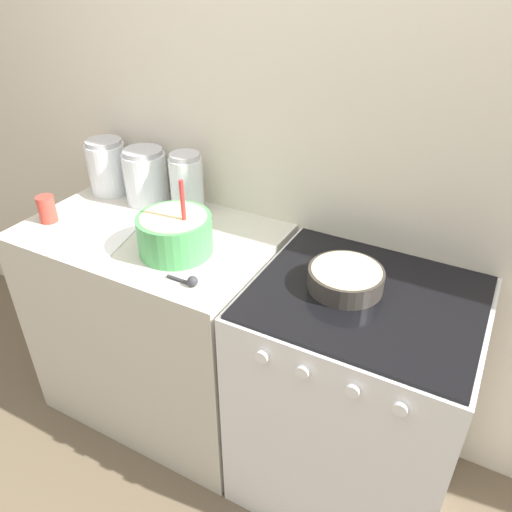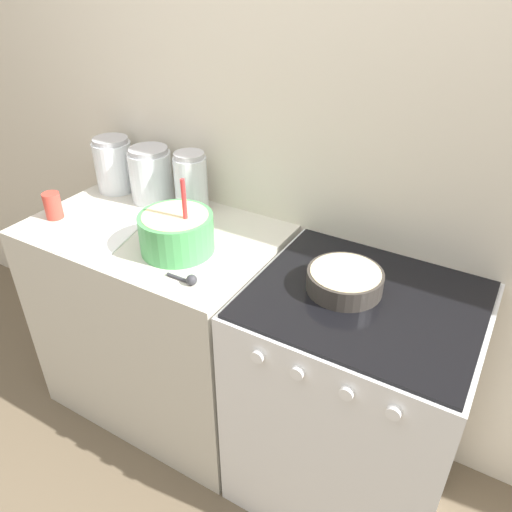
{
  "view_description": "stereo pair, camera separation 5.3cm",
  "coord_description": "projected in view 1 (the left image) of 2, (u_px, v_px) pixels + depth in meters",
  "views": [
    {
      "loc": [
        0.67,
        -0.96,
        1.87
      ],
      "look_at": [
        0.0,
        0.29,
        0.98
      ],
      "focal_mm": 35.0,
      "sensor_mm": 36.0,
      "label": 1
    },
    {
      "loc": [
        0.72,
        -0.93,
        1.87
      ],
      "look_at": [
        0.0,
        0.29,
        0.98
      ],
      "focal_mm": 35.0,
      "sensor_mm": 36.0,
      "label": 2
    }
  ],
  "objects": [
    {
      "name": "storage_jar_left",
      "position": [
        108.0,
        170.0,
        2.17
      ],
      "size": [
        0.17,
        0.17,
        0.24
      ],
      "color": "silver",
      "rests_on": "countertop_cabinet"
    },
    {
      "name": "storage_jar_right",
      "position": [
        187.0,
        188.0,
        2.0
      ],
      "size": [
        0.13,
        0.13,
        0.25
      ],
      "color": "silver",
      "rests_on": "countertop_cabinet"
    },
    {
      "name": "baking_pan",
      "position": [
        346.0,
        278.0,
        1.59
      ],
      "size": [
        0.24,
        0.24,
        0.07
      ],
      "color": "#38332D",
      "rests_on": "stove"
    },
    {
      "name": "ground_plane",
      "position": [
        222.0,
        496.0,
        1.98
      ],
      "size": [
        12.0,
        12.0,
        0.0
      ],
      "primitive_type": "plane",
      "color": "brown"
    },
    {
      "name": "measuring_spoon",
      "position": [
        190.0,
        281.0,
        1.61
      ],
      "size": [
        0.12,
        0.04,
        0.04
      ],
      "color": "#333338",
      "rests_on": "countertop_cabinet"
    },
    {
      "name": "mixing_bowl",
      "position": [
        175.0,
        232.0,
        1.75
      ],
      "size": [
        0.26,
        0.26,
        0.29
      ],
      "color": "#4CA559",
      "rests_on": "countertop_cabinet"
    },
    {
      "name": "recipe_page",
      "position": [
        96.0,
        240.0,
        1.86
      ],
      "size": [
        0.27,
        0.33,
        0.01
      ],
      "color": "white",
      "rests_on": "countertop_cabinet"
    },
    {
      "name": "tin_can",
      "position": [
        47.0,
        209.0,
        1.96
      ],
      "size": [
        0.07,
        0.07,
        0.11
      ],
      "color": "#CC3F33",
      "rests_on": "countertop_cabinet"
    },
    {
      "name": "stove",
      "position": [
        352.0,
        397.0,
        1.82
      ],
      "size": [
        0.74,
        0.65,
        0.93
      ],
      "color": "silver",
      "rests_on": "ground_plane"
    },
    {
      "name": "countertop_cabinet",
      "position": [
        160.0,
        323.0,
        2.17
      ],
      "size": [
        0.98,
        0.64,
        0.93
      ],
      "color": "beige",
      "rests_on": "ground_plane"
    },
    {
      "name": "wall_back",
      "position": [
        304.0,
        156.0,
        1.83
      ],
      "size": [
        4.96,
        0.05,
        2.4
      ],
      "color": "beige",
      "rests_on": "ground_plane"
    },
    {
      "name": "storage_jar_middle",
      "position": [
        146.0,
        180.0,
        2.09
      ],
      "size": [
        0.18,
        0.18,
        0.23
      ],
      "color": "silver",
      "rests_on": "countertop_cabinet"
    }
  ]
}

